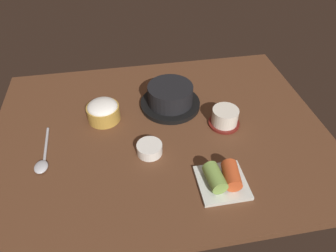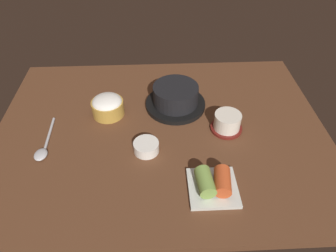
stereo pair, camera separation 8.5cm
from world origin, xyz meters
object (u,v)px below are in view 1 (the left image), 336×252
(kimchi_plate, at_px, (223,179))
(spoon, at_px, (43,160))
(stone_pot, at_px, (170,97))
(rice_bowl, at_px, (103,111))
(tea_cup_with_saucer, at_px, (225,117))
(banchan_cup_center, at_px, (150,148))

(kimchi_plate, xyz_separation_m, spoon, (-0.46, 0.16, -0.01))
(stone_pot, distance_m, kimchi_plate, 0.35)
(spoon, bearing_deg, rice_bowl, 41.84)
(stone_pot, height_order, kimchi_plate, stone_pot)
(stone_pot, xyz_separation_m, tea_cup_with_saucer, (0.15, -0.12, -0.01))
(stone_pot, bearing_deg, banchan_cup_center, -115.47)
(stone_pot, height_order, tea_cup_with_saucer, stone_pot)
(tea_cup_with_saucer, height_order, spoon, tea_cup_with_saucer)
(rice_bowl, bearing_deg, stone_pot, 8.00)
(tea_cup_with_saucer, bearing_deg, rice_bowl, 166.09)
(tea_cup_with_saucer, distance_m, kimchi_plate, 0.23)
(stone_pot, relative_size, rice_bowl, 1.94)
(banchan_cup_center, bearing_deg, stone_pot, 64.53)
(stone_pot, distance_m, banchan_cup_center, 0.22)
(stone_pot, relative_size, banchan_cup_center, 2.74)
(tea_cup_with_saucer, xyz_separation_m, banchan_cup_center, (-0.24, -0.08, -0.01))
(tea_cup_with_saucer, height_order, banchan_cup_center, tea_cup_with_saucer)
(rice_bowl, bearing_deg, spoon, -138.16)
(tea_cup_with_saucer, xyz_separation_m, spoon, (-0.53, -0.06, -0.02))
(rice_bowl, relative_size, kimchi_plate, 0.82)
(tea_cup_with_saucer, relative_size, kimchi_plate, 0.78)
(stone_pot, xyz_separation_m, banchan_cup_center, (-0.09, -0.20, -0.02))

